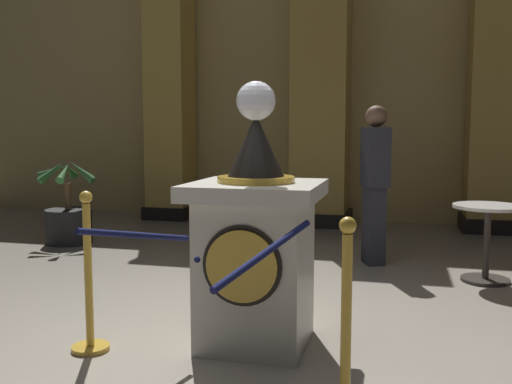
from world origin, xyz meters
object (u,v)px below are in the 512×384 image
object	(u,v)px
stanchion_near	(89,296)
pedestal_clock	(256,245)
stanchion_far	(346,356)
cafe_table	(487,233)
bystander_guest	(375,181)
potted_palm_left	(69,218)

from	to	relation	value
stanchion_near	pedestal_clock	bearing A→B (deg)	20.34
pedestal_clock	stanchion_near	size ratio (longest dim) A/B	1.67
stanchion_far	cafe_table	bearing A→B (deg)	71.25
bystander_guest	potted_palm_left	bearing A→B (deg)	177.24
stanchion_near	cafe_table	bearing A→B (deg)	42.03
stanchion_near	stanchion_far	size ratio (longest dim) A/B	1.02
stanchion_near	potted_palm_left	size ratio (longest dim) A/B	0.96
cafe_table	bystander_guest	bearing A→B (deg)	155.79
pedestal_clock	potted_palm_left	bearing A→B (deg)	138.92
pedestal_clock	cafe_table	distance (m)	2.65
stanchion_near	potted_palm_left	xyz separation A→B (m)	(-2.09, 3.06, -0.04)
stanchion_far	potted_palm_left	bearing A→B (deg)	136.08
potted_palm_left	cafe_table	world-z (taller)	potted_palm_left
stanchion_far	bystander_guest	xyz separation A→B (m)	(-0.04, 3.44, 0.53)
pedestal_clock	stanchion_near	xyz separation A→B (m)	(-1.00, -0.37, -0.30)
stanchion_near	bystander_guest	xyz separation A→B (m)	(1.63, 2.88, 0.52)
stanchion_near	stanchion_far	world-z (taller)	stanchion_near
pedestal_clock	bystander_guest	size ratio (longest dim) A/B	1.03
bystander_guest	cafe_table	distance (m)	1.22
pedestal_clock	bystander_guest	xyz separation A→B (m)	(0.63, 2.51, 0.21)
potted_palm_left	cafe_table	size ratio (longest dim) A/B	1.49
stanchion_far	potted_palm_left	xyz separation A→B (m)	(-3.76, 3.62, -0.04)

